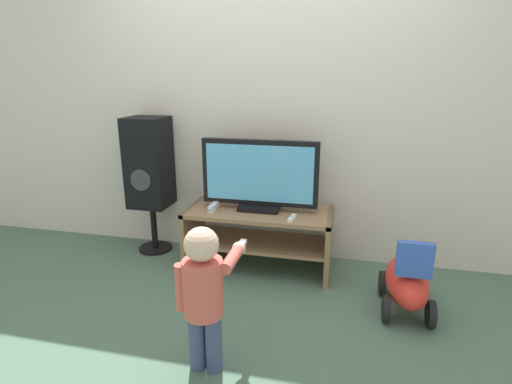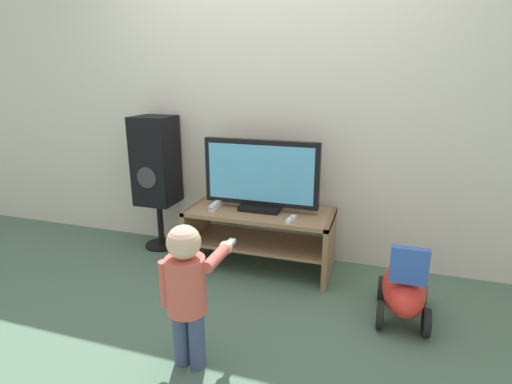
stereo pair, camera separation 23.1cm
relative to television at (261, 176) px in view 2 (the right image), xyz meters
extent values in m
plane|color=#4C6B56|center=(0.00, -0.26, -0.72)|extent=(16.00, 16.00, 0.00)
cube|color=silver|center=(0.00, 0.30, 0.58)|extent=(10.00, 0.06, 2.60)
cube|color=#93704C|center=(0.00, -0.02, -0.27)|extent=(1.09, 0.48, 0.03)
cube|color=#93704C|center=(0.00, -0.02, -0.51)|extent=(1.05, 0.44, 0.02)
cube|color=#93704C|center=(-0.53, -0.02, -0.49)|extent=(0.04, 0.48, 0.46)
cube|color=#93704C|center=(0.53, -0.02, -0.49)|extent=(0.04, 0.48, 0.46)
cube|color=black|center=(0.00, 0.00, -0.24)|extent=(0.30, 0.20, 0.04)
cube|color=black|center=(0.00, 0.00, 0.03)|extent=(0.86, 0.05, 0.49)
cube|color=#59B2EA|center=(0.00, -0.03, 0.03)|extent=(0.79, 0.01, 0.42)
cube|color=white|center=(-0.33, -0.07, -0.23)|extent=(0.04, 0.18, 0.05)
cube|color=#3F8CE5|center=(-0.33, -0.17, -0.23)|extent=(0.02, 0.00, 0.01)
cube|color=white|center=(0.27, -0.16, -0.25)|extent=(0.05, 0.13, 0.02)
cylinder|color=#337FD8|center=(0.27, -0.16, -0.23)|extent=(0.01, 0.01, 0.00)
cylinder|color=#3F4C72|center=(-0.06, -1.17, -0.56)|extent=(0.08, 0.08, 0.31)
cylinder|color=#3F4C72|center=(0.03, -1.17, -0.56)|extent=(0.08, 0.08, 0.31)
cylinder|color=#D1594C|center=(-0.02, -1.17, -0.26)|extent=(0.19, 0.19, 0.28)
sphere|color=beige|center=(-0.02, -1.17, -0.04)|extent=(0.16, 0.16, 0.16)
cylinder|color=#D1594C|center=(-0.13, -1.17, -0.27)|extent=(0.06, 0.06, 0.24)
cylinder|color=#D1594C|center=(0.10, -1.05, -0.15)|extent=(0.06, 0.24, 0.06)
sphere|color=beige|center=(0.10, -0.93, -0.15)|extent=(0.07, 0.07, 0.07)
cube|color=white|center=(0.10, -0.89, -0.15)|extent=(0.03, 0.13, 0.02)
cylinder|color=black|center=(-0.93, 0.10, -0.71)|extent=(0.28, 0.28, 0.02)
cylinder|color=black|center=(-0.93, 0.10, -0.52)|extent=(0.05, 0.05, 0.40)
cube|color=black|center=(-0.93, 0.10, 0.04)|extent=(0.31, 0.30, 0.72)
cylinder|color=#38383D|center=(-0.93, -0.06, -0.07)|extent=(0.17, 0.01, 0.17)
ellipsoid|color=red|center=(1.03, -0.39, -0.52)|extent=(0.25, 0.58, 0.23)
cube|color=blue|center=(1.03, -0.54, -0.30)|extent=(0.20, 0.05, 0.21)
cylinder|color=black|center=(0.90, -0.23, -0.64)|extent=(0.04, 0.16, 0.16)
cylinder|color=black|center=(1.16, -0.23, -0.64)|extent=(0.04, 0.16, 0.16)
cylinder|color=black|center=(0.90, -0.54, -0.64)|extent=(0.04, 0.16, 0.16)
cylinder|color=black|center=(1.16, -0.54, -0.64)|extent=(0.04, 0.16, 0.16)
camera|label=1|loc=(0.61, -2.77, 0.72)|focal=28.00mm
camera|label=2|loc=(0.83, -2.71, 0.72)|focal=28.00mm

